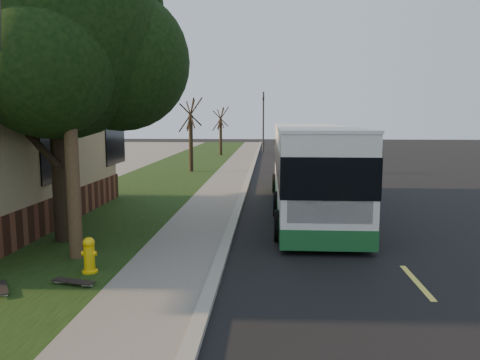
# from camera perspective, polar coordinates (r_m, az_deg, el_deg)

# --- Properties ---
(ground) EXTENTS (120.00, 120.00, 0.00)m
(ground) POSITION_cam_1_polar(r_m,az_deg,el_deg) (9.69, -3.02, -11.86)
(ground) COLOR black
(ground) RESTS_ON ground
(road) EXTENTS (8.00, 80.00, 0.01)m
(road) POSITION_cam_1_polar(r_m,az_deg,el_deg) (19.57, 12.16, -2.00)
(road) COLOR black
(road) RESTS_ON ground
(curb) EXTENTS (0.25, 80.00, 0.12)m
(curb) POSITION_cam_1_polar(r_m,az_deg,el_deg) (19.37, 0.37, -1.76)
(curb) COLOR gray
(curb) RESTS_ON ground
(sidewalk) EXTENTS (2.00, 80.00, 0.08)m
(sidewalk) POSITION_cam_1_polar(r_m,az_deg,el_deg) (19.45, -2.57, -1.78)
(sidewalk) COLOR slate
(sidewalk) RESTS_ON ground
(grass_verge) EXTENTS (5.00, 80.00, 0.07)m
(grass_verge) POSITION_cam_1_polar(r_m,az_deg,el_deg) (20.13, -12.53, -1.65)
(grass_verge) COLOR black
(grass_verge) RESTS_ON ground
(fire_hydrant) EXTENTS (0.32, 0.32, 0.74)m
(fire_hydrant) POSITION_cam_1_polar(r_m,az_deg,el_deg) (10.18, -17.90, -8.71)
(fire_hydrant) COLOR yellow
(fire_hydrant) RESTS_ON grass_verge
(utility_pole) EXTENTS (2.86, 3.21, 9.07)m
(utility_pole) POSITION_cam_1_polar(r_m,az_deg,el_deg) (11.06, -20.41, 14.44)
(utility_pole) COLOR #473321
(utility_pole) RESTS_ON ground
(leafy_tree) EXTENTS (6.30, 6.00, 7.80)m
(leafy_tree) POSITION_cam_1_polar(r_m,az_deg,el_deg) (12.98, -21.09, 15.72)
(leafy_tree) COLOR black
(leafy_tree) RESTS_ON grass_verge
(bare_tree_near) EXTENTS (1.38, 1.21, 4.31)m
(bare_tree_near) POSITION_cam_1_polar(r_m,az_deg,el_deg) (27.48, -6.01, 5.38)
(bare_tree_near) COLOR black
(bare_tree_near) RESTS_ON grass_verge
(bare_tree_far) EXTENTS (1.38, 1.21, 4.03)m
(bare_tree_far) POSITION_cam_1_polar(r_m,az_deg,el_deg) (39.30, -2.37, 5.89)
(bare_tree_far) COLOR black
(bare_tree_far) RESTS_ON grass_verge
(traffic_signal) EXTENTS (0.18, 0.22, 5.50)m
(traffic_signal) POSITION_cam_1_polar(r_m,az_deg,el_deg) (43.08, 2.86, 7.59)
(traffic_signal) COLOR #2D2D30
(traffic_signal) RESTS_ON ground
(transit_bus) EXTENTS (2.50, 10.85, 2.94)m
(transit_bus) POSITION_cam_1_polar(r_m,az_deg,el_deg) (16.13, 8.54, 1.65)
(transit_bus) COLOR silver
(transit_bus) RESTS_ON ground
(skateboard_main) EXTENTS (0.63, 0.80, 0.08)m
(skateboard_main) POSITION_cam_1_polar(r_m,az_deg,el_deg) (9.84, -27.11, -11.64)
(skateboard_main) COLOR black
(skateboard_main) RESTS_ON grass_verge
(skateboard_spare) EXTENTS (0.89, 0.41, 0.08)m
(skateboard_spare) POSITION_cam_1_polar(r_m,az_deg,el_deg) (9.64, -19.66, -11.59)
(skateboard_spare) COLOR black
(skateboard_spare) RESTS_ON grass_verge
(distant_car) EXTENTS (2.15, 4.83, 1.61)m
(distant_car) POSITION_cam_1_polar(r_m,az_deg,el_deg) (40.14, 7.10, 4.17)
(distant_car) COLOR black
(distant_car) RESTS_ON ground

